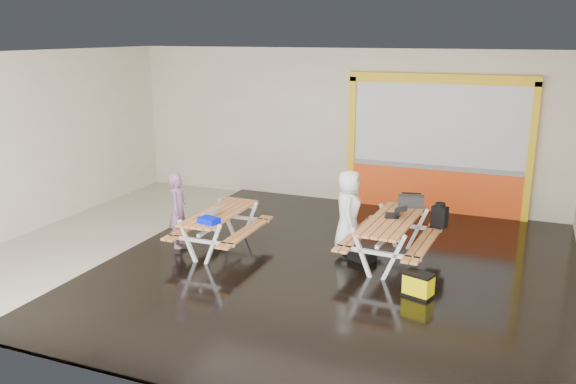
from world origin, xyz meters
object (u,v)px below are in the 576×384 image
at_px(person_right, 348,211).
at_px(picnic_table_right, 391,230).
at_px(blue_pouch, 209,220).
at_px(fluke_bag, 418,285).
at_px(toolbox, 411,201).
at_px(dark_case, 362,256).
at_px(laptop_left, 212,211).
at_px(laptop_right, 395,213).
at_px(backpack, 440,215).
at_px(person_left, 179,210).
at_px(picnic_table_left, 220,221).

bearing_deg(person_right, picnic_table_right, -108.12).
relative_size(blue_pouch, fluke_bag, 0.67).
xyz_separation_m(toolbox, dark_case, (-0.61, -0.96, -0.79)).
bearing_deg(picnic_table_right, toolbox, 80.09).
distance_m(laptop_left, laptop_right, 3.16).
bearing_deg(blue_pouch, dark_case, 24.66).
bearing_deg(backpack, laptop_left, -158.59).
relative_size(picnic_table_right, laptop_left, 5.32).
height_order(person_right, laptop_left, person_right).
relative_size(picnic_table_right, person_right, 1.45).
xyz_separation_m(picnic_table_right, backpack, (0.68, 0.74, 0.13)).
bearing_deg(laptop_right, blue_pouch, -154.25).
bearing_deg(fluke_bag, dark_case, 136.25).
relative_size(laptop_right, blue_pouch, 1.27).
height_order(person_right, fluke_bag, person_right).
bearing_deg(person_left, fluke_bag, -108.97).
distance_m(picnic_table_right, person_left, 3.73).
distance_m(picnic_table_left, toolbox, 3.43).
bearing_deg(backpack, person_left, -160.24).
distance_m(person_left, person_right, 3.00).
height_order(person_left, person_right, person_right).
bearing_deg(dark_case, picnic_table_left, -170.12).
height_order(person_left, backpack, person_left).
height_order(laptop_right, dark_case, laptop_right).
xyz_separation_m(laptop_right, backpack, (0.67, 0.56, -0.12)).
height_order(laptop_left, backpack, backpack).
bearing_deg(blue_pouch, toolbox, 34.53).
bearing_deg(backpack, dark_case, -143.70).
distance_m(laptop_right, backpack, 0.87).
distance_m(laptop_right, blue_pouch, 3.14).
height_order(person_right, laptop_right, person_right).
bearing_deg(laptop_right, picnic_table_left, -166.41).
height_order(picnic_table_right, person_left, person_left).
xyz_separation_m(person_left, person_right, (2.87, 0.86, 0.06)).
distance_m(blue_pouch, toolbox, 3.60).
bearing_deg(laptop_right, backpack, 39.80).
bearing_deg(person_right, laptop_left, 94.30).
xyz_separation_m(blue_pouch, toolbox, (2.96, 2.04, 0.11)).
height_order(person_left, fluke_bag, person_left).
xyz_separation_m(laptop_right, toolbox, (0.13, 0.68, 0.05)).
xyz_separation_m(person_left, backpack, (4.32, 1.55, -0.04)).
bearing_deg(toolbox, backpack, -12.72).
relative_size(person_left, laptop_right, 3.23).
bearing_deg(toolbox, fluke_bag, -75.38).
bearing_deg(dark_case, blue_pouch, -155.34).
bearing_deg(blue_pouch, laptop_right, 25.75).
xyz_separation_m(person_right, toolbox, (0.92, 0.81, 0.07)).
bearing_deg(laptop_left, person_right, 18.72).
bearing_deg(person_left, backpack, -84.10).
xyz_separation_m(person_left, laptop_left, (0.62, 0.10, 0.02)).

